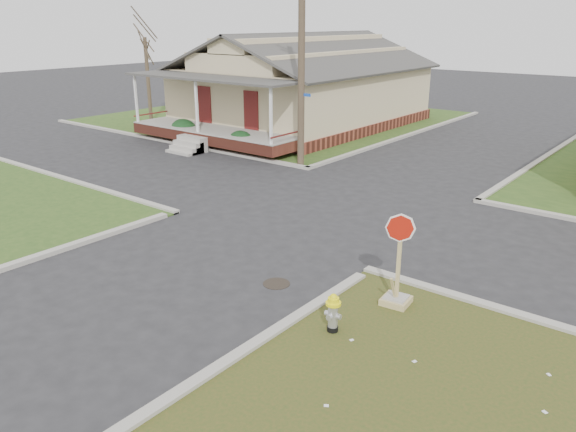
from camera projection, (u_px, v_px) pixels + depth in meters
The scene contains 11 objects.
ground at pixel (224, 254), 14.86m from camera, with size 120.00×120.00×0.00m, color #262528.
verge_far_left at pixel (277, 117), 35.79m from camera, with size 19.00×19.00×0.05m, color #2D4C1B.
curbs at pixel (331, 208), 18.56m from camera, with size 80.00×40.00×0.12m, color #A8A397, non-canonical shape.
manhole at pixel (276, 284), 13.19m from camera, with size 0.64×0.64×0.01m, color black.
corner_house at pixel (302, 86), 32.32m from camera, with size 10.10×15.50×5.30m.
utility_pole at pixel (301, 52), 22.37m from camera, with size 1.80×0.28×9.00m.
tree_far_left at pixel (148, 80), 33.46m from camera, with size 0.22×0.22×4.90m, color #3D3223.
fire_hydrant at pixel (333, 311), 10.96m from camera, with size 0.30×0.30×0.81m.
stop_sign at pixel (397, 285), 12.02m from camera, with size 0.59×0.57×2.08m.
hedge_left at pixel (184, 130), 28.42m from camera, with size 1.46×1.20×1.12m, color #123215.
hedge_right at pixel (241, 141), 26.06m from camera, with size 1.35×1.11×1.03m, color #123215.
Camera 1 is at (9.82, -9.69, 5.86)m, focal length 35.00 mm.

